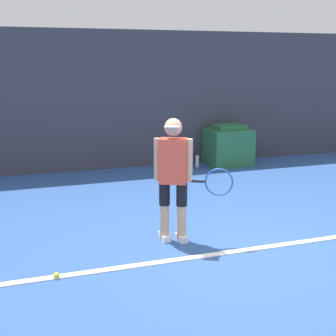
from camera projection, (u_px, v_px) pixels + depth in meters
name	position (u px, v px, depth m)	size (l,w,h in m)	color
ground_plane	(235.00, 251.00, 5.67)	(24.00, 24.00, 0.00)	#2D5193
back_wall	(132.00, 100.00, 9.92)	(24.00, 0.10, 2.89)	#383842
court_baseline	(236.00, 252.00, 5.66)	(21.60, 0.10, 0.01)	white
tennis_player	(174.00, 175.00, 5.83)	(0.89, 0.52, 1.58)	tan
tennis_ball	(56.00, 276.00, 4.96)	(0.07, 0.07, 0.07)	#D1E533
covered_chair	(228.00, 146.00, 10.34)	(0.93, 0.79, 0.90)	#28663D
water_bottle	(197.00, 161.00, 10.17)	(0.07, 0.07, 0.28)	white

